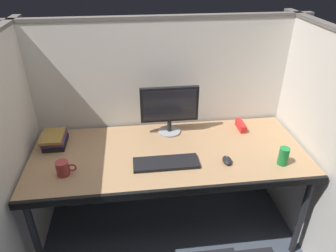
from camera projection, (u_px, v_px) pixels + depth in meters
cubicle_partition_rear at (162, 116)px, 2.52m from camera, size 2.21×0.06×1.57m
cubicle_partition_left at (14, 165)px, 1.94m from camera, size 0.06×1.41×1.57m
cubicle_partition_right at (312, 144)px, 2.15m from camera, size 0.06×1.41×1.57m
desk at (169, 159)px, 2.17m from camera, size 1.90×0.80×0.74m
monitor_center at (169, 107)px, 2.28m from camera, size 0.43×0.17×0.37m
keyboard_main at (166, 163)px, 2.03m from camera, size 0.43×0.15×0.02m
computer_mouse at (227, 160)px, 2.05m from camera, size 0.06×0.10×0.04m
red_stapler at (241, 126)px, 2.42m from camera, size 0.04×0.15×0.06m
coffee_mug at (63, 168)px, 1.92m from camera, size 0.13×0.08×0.09m
soda_can at (284, 156)px, 2.01m from camera, size 0.07×0.07×0.12m
book_stack at (55, 139)px, 2.22m from camera, size 0.16×0.22×0.09m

